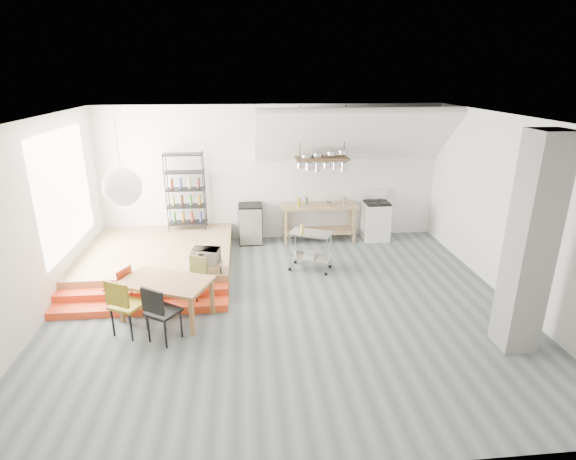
{
  "coord_description": "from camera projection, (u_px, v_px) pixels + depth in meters",
  "views": [
    {
      "loc": [
        -0.64,
        -6.97,
        3.89
      ],
      "look_at": [
        0.12,
        0.8,
        1.13
      ],
      "focal_mm": 28.0,
      "sensor_mm": 36.0,
      "label": 1
    }
  ],
  "objects": [
    {
      "name": "floor",
      "position": [
        285.0,
        306.0,
        7.89
      ],
      "size": [
        8.0,
        8.0,
        0.0
      ],
      "primitive_type": "plane",
      "color": "#505A5D",
      "rests_on": "ground"
    },
    {
      "name": "wall_back",
      "position": [
        272.0,
        174.0,
        10.64
      ],
      "size": [
        8.0,
        0.04,
        3.2
      ],
      "primitive_type": "cube",
      "color": "silver",
      "rests_on": "ground"
    },
    {
      "name": "wall_left",
      "position": [
        30.0,
        227.0,
        6.99
      ],
      "size": [
        0.04,
        7.0,
        3.2
      ],
      "primitive_type": "cube",
      "color": "silver",
      "rests_on": "ground"
    },
    {
      "name": "wall_right",
      "position": [
        516.0,
        212.0,
        7.73
      ],
      "size": [
        0.04,
        7.0,
        3.2
      ],
      "primitive_type": "cube",
      "color": "silver",
      "rests_on": "ground"
    },
    {
      "name": "ceiling",
      "position": [
        285.0,
        120.0,
        6.83
      ],
      "size": [
        8.0,
        7.0,
        0.02
      ],
      "primitive_type": "cube",
      "color": "white",
      "rests_on": "wall_back"
    },
    {
      "name": "slope_ceiling",
      "position": [
        354.0,
        136.0,
        9.93
      ],
      "size": [
        4.4,
        1.44,
        1.32
      ],
      "primitive_type": "cube",
      "rotation": [
        -0.73,
        0.0,
        0.0
      ],
      "color": "white",
      "rests_on": "wall_back"
    },
    {
      "name": "window_pane",
      "position": [
        65.0,
        191.0,
        8.33
      ],
      "size": [
        0.02,
        2.5,
        2.2
      ],
      "primitive_type": "cube",
      "color": "white",
      "rests_on": "wall_left"
    },
    {
      "name": "platform",
      "position": [
        159.0,
        257.0,
        9.47
      ],
      "size": [
        3.0,
        3.0,
        0.4
      ],
      "primitive_type": "cube",
      "color": "olive",
      "rests_on": "ground"
    },
    {
      "name": "step_lower",
      "position": [
        140.0,
        308.0,
        7.69
      ],
      "size": [
        3.0,
        0.35,
        0.13
      ],
      "primitive_type": "cube",
      "color": "#E8441B",
      "rests_on": "ground"
    },
    {
      "name": "step_upper",
      "position": [
        144.0,
        295.0,
        7.99
      ],
      "size": [
        3.0,
        0.35,
        0.27
      ],
      "primitive_type": "cube",
      "color": "#E8441B",
      "rests_on": "ground"
    },
    {
      "name": "concrete_column",
      "position": [
        530.0,
        246.0,
        6.26
      ],
      "size": [
        0.5,
        0.5,
        3.2
      ],
      "primitive_type": "cube",
      "color": "gray",
      "rests_on": "ground"
    },
    {
      "name": "kitchen_counter",
      "position": [
        319.0,
        216.0,
        10.74
      ],
      "size": [
        1.8,
        0.6,
        0.91
      ],
      "color": "olive",
      "rests_on": "ground"
    },
    {
      "name": "stove",
      "position": [
        376.0,
        220.0,
        10.92
      ],
      "size": [
        0.6,
        0.6,
        1.18
      ],
      "color": "white",
      "rests_on": "ground"
    },
    {
      "name": "pot_rack",
      "position": [
        323.0,
        162.0,
        10.08
      ],
      "size": [
        1.2,
        0.5,
        1.43
      ],
      "color": "#3B2917",
      "rests_on": "ceiling"
    },
    {
      "name": "wire_shelving",
      "position": [
        186.0,
        190.0,
        10.27
      ],
      "size": [
        0.88,
        0.38,
        1.8
      ],
      "color": "black",
      "rests_on": "platform"
    },
    {
      "name": "microwave_shelf",
      "position": [
        206.0,
        263.0,
        8.29
      ],
      "size": [
        0.6,
        0.4,
        0.16
      ],
      "color": "olive",
      "rests_on": "platform"
    },
    {
      "name": "paper_lantern",
      "position": [
        122.0,
        187.0,
        6.96
      ],
      "size": [
        0.6,
        0.6,
        0.6
      ],
      "primitive_type": "sphere",
      "color": "white",
      "rests_on": "ceiling"
    },
    {
      "name": "dining_table",
      "position": [
        166.0,
        285.0,
        7.32
      ],
      "size": [
        1.64,
        1.31,
        0.68
      ],
      "rotation": [
        0.0,
        0.0,
        -0.4
      ],
      "color": "#925F35",
      "rests_on": "ground"
    },
    {
      "name": "chair_mustard",
      "position": [
        124.0,
        303.0,
        6.83
      ],
      "size": [
        0.59,
        0.59,
        0.96
      ],
      "rotation": [
        0.0,
        0.0,
        2.66
      ],
      "color": "#A0891B",
      "rests_on": "ground"
    },
    {
      "name": "chair_black",
      "position": [
        159.0,
        309.0,
        6.66
      ],
      "size": [
        0.59,
        0.59,
        0.93
      ],
      "rotation": [
        0.0,
        0.0,
        2.54
      ],
      "color": "black",
      "rests_on": "ground"
    },
    {
      "name": "chair_olive",
      "position": [
        196.0,
        276.0,
        7.89
      ],
      "size": [
        0.52,
        0.52,
        0.83
      ],
      "rotation": [
        0.0,
        0.0,
        -0.52
      ],
      "color": "brown",
      "rests_on": "ground"
    },
    {
      "name": "chair_red",
      "position": [
        121.0,
        285.0,
        7.61
      ],
      "size": [
        0.48,
        0.48,
        0.79
      ],
      "rotation": [
        0.0,
        0.0,
        -2.02
      ],
      "color": "#B53A19",
      "rests_on": "ground"
    },
    {
      "name": "rolling_cart",
      "position": [
        310.0,
        246.0,
        9.17
      ],
      "size": [
        0.93,
        0.74,
        0.82
      ],
      "rotation": [
        0.0,
        0.0,
        -0.4
      ],
      "color": "silver",
      "rests_on": "ground"
    },
    {
      "name": "mini_fridge",
      "position": [
        250.0,
        224.0,
        10.69
      ],
      "size": [
        0.55,
        0.55,
        0.94
      ],
      "primitive_type": "cube",
      "color": "black",
      "rests_on": "ground"
    },
    {
      "name": "microwave",
      "position": [
        206.0,
        256.0,
        8.23
      ],
      "size": [
        0.55,
        0.42,
        0.27
      ],
      "primitive_type": "imported",
      "rotation": [
        0.0,
        0.0,
        -0.2
      ],
      "color": "beige",
      "rests_on": "microwave_shelf"
    },
    {
      "name": "bowl",
      "position": [
        329.0,
        204.0,
        10.61
      ],
      "size": [
        0.24,
        0.24,
        0.05
      ],
      "primitive_type": "imported",
      "rotation": [
        0.0,
        0.0,
        -0.13
      ],
      "color": "silver",
      "rests_on": "kitchen_counter"
    }
  ]
}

